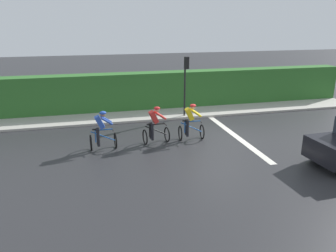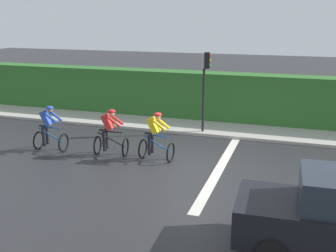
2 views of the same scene
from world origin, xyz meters
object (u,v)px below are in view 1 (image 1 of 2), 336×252
object	(u,v)px
cyclist_lead	(102,131)
cyclist_second	(155,126)
traffic_light_near_crossing	(186,78)
cyclist_mid	(191,123)

from	to	relation	value
cyclist_lead	cyclist_second	xyz separation A→B (m)	(0.19, -2.31, 0.00)
cyclist_second	traffic_light_near_crossing	distance (m)	4.63
cyclist_second	cyclist_mid	distance (m)	1.65
cyclist_lead	cyclist_second	world-z (taller)	same
cyclist_lead	traffic_light_near_crossing	xyz separation A→B (m)	(3.83, -4.79, 1.43)
cyclist_mid	traffic_light_near_crossing	distance (m)	3.93
cyclist_mid	cyclist_lead	bearing A→B (deg)	93.84
cyclist_mid	traffic_light_near_crossing	bearing A→B (deg)	-13.24
cyclist_second	traffic_light_near_crossing	xyz separation A→B (m)	(3.64, -2.48, 1.43)
cyclist_mid	traffic_light_near_crossing	xyz separation A→B (m)	(3.56, -0.84, 1.43)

